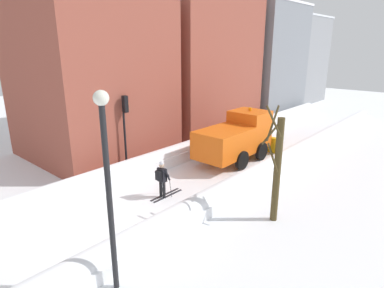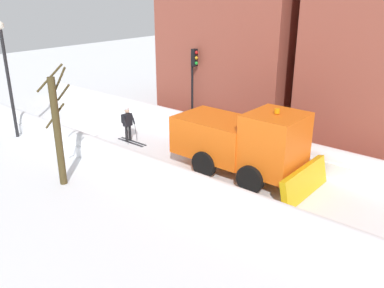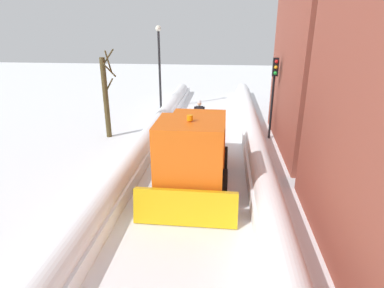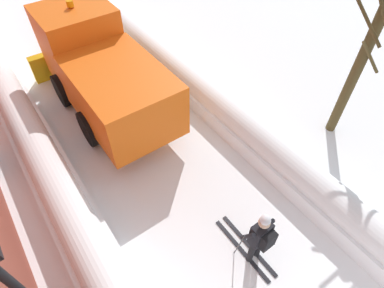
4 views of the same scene
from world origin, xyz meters
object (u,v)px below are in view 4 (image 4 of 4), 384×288
object	(u,v)px
plow_truck	(101,71)
skier	(260,237)
bare_tree_near	(358,68)
traffic_light_pole	(4,272)

from	to	relation	value
plow_truck	skier	distance (m)	6.64
plow_truck	bare_tree_near	distance (m)	7.25
skier	traffic_light_pole	distance (m)	4.51
plow_truck	bare_tree_near	world-z (taller)	bare_tree_near
plow_truck	traffic_light_pole	world-z (taller)	traffic_light_pole
skier	traffic_light_pole	bearing A→B (deg)	165.00
bare_tree_near	traffic_light_pole	bearing A→B (deg)	-176.33
plow_truck	skier	size ratio (longest dim) A/B	3.31
plow_truck	traffic_light_pole	distance (m)	6.78
skier	bare_tree_near	world-z (taller)	bare_tree_near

